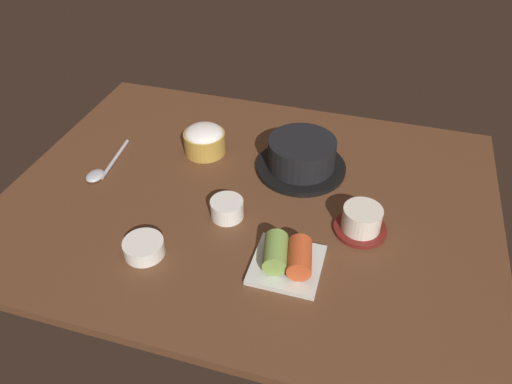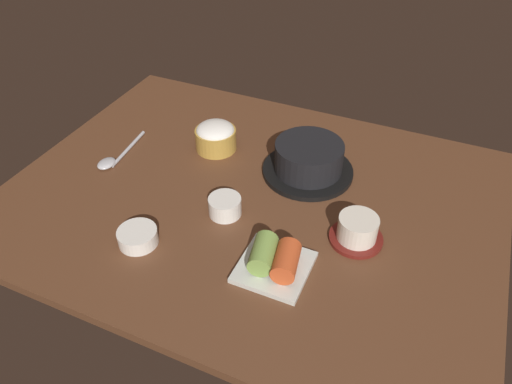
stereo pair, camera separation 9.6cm
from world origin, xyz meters
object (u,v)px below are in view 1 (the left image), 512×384
at_px(banchan_cup_center, 227,208).
at_px(kimchi_plate, 287,258).
at_px(stone_pot, 301,156).
at_px(tea_cup_with_saucer, 361,221).
at_px(spoon, 102,170).
at_px(side_bowl_near, 144,247).
at_px(rice_bowl, 204,139).

height_order(banchan_cup_center, kimchi_plate, kimchi_plate).
xyz_separation_m(banchan_cup_center, kimchi_plate, (0.14, -0.10, 0.00)).
relative_size(stone_pot, tea_cup_with_saucer, 1.96).
relative_size(banchan_cup_center, spoon, 0.39).
xyz_separation_m(banchan_cup_center, side_bowl_near, (-0.11, -0.14, -0.00)).
xyz_separation_m(tea_cup_with_saucer, kimchi_plate, (-0.11, -0.13, -0.00)).
xyz_separation_m(stone_pot, spoon, (-0.42, -0.14, -0.03)).
distance_m(side_bowl_near, spoon, 0.28).
xyz_separation_m(rice_bowl, tea_cup_with_saucer, (0.38, -0.16, -0.01)).
height_order(kimchi_plate, spoon, kimchi_plate).
bearing_deg(side_bowl_near, spoon, 136.12).
height_order(stone_pot, spoon, stone_pot).
distance_m(banchan_cup_center, side_bowl_near, 0.18).
height_order(stone_pot, tea_cup_with_saucer, stone_pot).
relative_size(stone_pot, banchan_cup_center, 3.05).
height_order(rice_bowl, side_bowl_near, rice_bowl).
relative_size(kimchi_plate, side_bowl_near, 1.65).
relative_size(kimchi_plate, spoon, 0.72).
xyz_separation_m(stone_pot, side_bowl_near, (-0.22, -0.33, -0.02)).
distance_m(stone_pot, tea_cup_with_saucer, 0.22).
relative_size(stone_pot, kimchi_plate, 1.63).
distance_m(tea_cup_with_saucer, kimchi_plate, 0.17).
bearing_deg(side_bowl_near, banchan_cup_center, 50.94).
bearing_deg(side_bowl_near, kimchi_plate, 9.22).
distance_m(stone_pot, side_bowl_near, 0.39).
bearing_deg(kimchi_plate, spoon, 161.68).
bearing_deg(kimchi_plate, banchan_cup_center, 146.44).
bearing_deg(side_bowl_near, stone_pot, 56.50).
bearing_deg(kimchi_plate, tea_cup_with_saucer, 48.78).
bearing_deg(side_bowl_near, tea_cup_with_saucer, 24.79).
xyz_separation_m(rice_bowl, kimchi_plate, (0.27, -0.29, -0.01)).
bearing_deg(spoon, stone_pot, 18.09).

